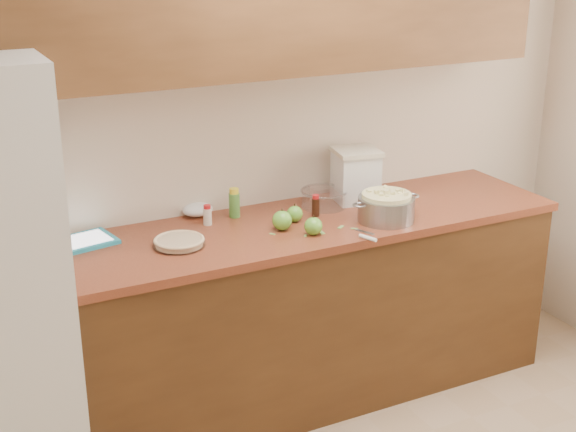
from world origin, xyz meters
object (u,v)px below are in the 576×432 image
colander (386,207)px  flour_canister (356,175)px  tablet (83,242)px  pie (179,242)px

colander → flour_canister: (0.02, 0.32, 0.07)m
flour_canister → tablet: (-1.37, 0.03, -0.13)m
tablet → flour_canister: bearing=-11.9°
pie → tablet: size_ratio=0.75×
flour_canister → tablet: 1.37m
pie → tablet: pie is taller
flour_canister → pie: bearing=-169.4°
pie → flour_canister: (1.00, 0.19, 0.12)m
colander → tablet: (-1.34, 0.34, -0.06)m
colander → pie: bearing=172.4°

